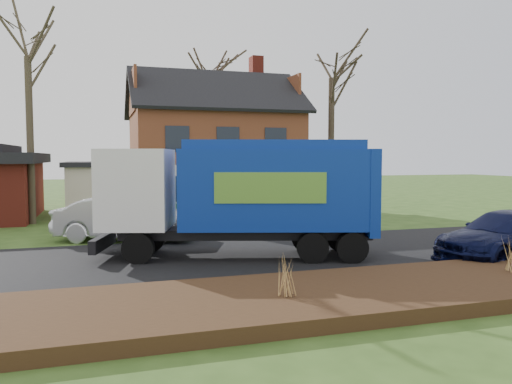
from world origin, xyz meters
name	(u,v)px	position (x,y,z in m)	size (l,w,h in m)	color
ground	(246,256)	(0.00, 0.00, 0.00)	(120.00, 120.00, 0.00)	#2C4617
road	(246,256)	(0.00, 0.00, 0.01)	(80.00, 7.00, 0.02)	black
mulch_verge	(316,297)	(0.00, -5.30, 0.15)	(80.00, 3.50, 0.30)	black
main_house	(204,141)	(1.49, 13.91, 4.03)	(12.95, 8.95, 9.26)	beige
garbage_truck	(244,190)	(-0.07, -0.09, 2.07)	(8.69, 4.52, 3.60)	black
silver_sedan	(126,218)	(-3.43, 4.17, 0.83)	(1.76, 5.06, 1.67)	#B6BABE
navy_wagon	(507,236)	(7.35, -2.82, 0.73)	(2.05, 5.05, 1.47)	black
tree_front_west	(27,32)	(-7.35, 10.32, 8.78)	(3.58, 3.58, 10.65)	#463C2A
tree_front_east	(332,56)	(8.22, 11.05, 8.76)	(3.88, 3.88, 10.77)	#3C3024
tree_back	(208,53)	(3.41, 21.70, 10.71)	(4.06, 4.06, 12.85)	#413327
grass_clump_mid	(287,275)	(-0.73, -5.51, 0.73)	(0.30, 0.25, 0.85)	#AB824B
grass_clump_east	(512,255)	(5.30, -5.11, 0.71)	(0.33, 0.27, 0.81)	#AD874C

